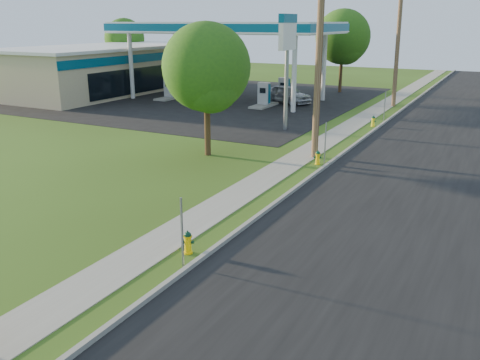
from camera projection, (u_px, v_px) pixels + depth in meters
name	position (u px, v px, depth m)	size (l,w,h in m)	color
ground_plane	(59.00, 347.00, 10.46)	(140.00, 140.00, 0.00)	#314614
road	(387.00, 223.00, 16.88)	(8.00, 120.00, 0.02)	black
curb	(277.00, 202.00, 18.65)	(0.15, 120.00, 0.15)	gray
sidewalk	(236.00, 196.00, 19.45)	(1.50, 120.00, 0.03)	gray
forecourt	(207.00, 98.00, 44.59)	(26.00, 28.00, 0.02)	black
utility_pole_mid	(319.00, 54.00, 23.59)	(1.40, 0.32, 9.80)	brown
utility_pole_far	(398.00, 44.00, 38.83)	(1.40, 0.32, 9.50)	brown
sign_post_near	(182.00, 233.00, 13.59)	(0.05, 0.04, 2.00)	gray
sign_post_mid	(325.00, 144.00, 23.55)	(0.05, 0.04, 2.00)	gray
sign_post_far	(385.00, 107.00, 33.84)	(0.05, 0.04, 2.00)	gray
gas_canopy	(226.00, 28.00, 41.95)	(18.18, 9.18, 6.40)	silver
fuel_pump_nw	(170.00, 91.00, 43.81)	(1.20, 3.20, 1.90)	gray
fuel_pump_ne	(264.00, 98.00, 39.79)	(1.20, 3.20, 1.90)	gray
fuel_pump_sw	(195.00, 86.00, 47.18)	(1.20, 3.20, 1.90)	gray
fuel_pump_se	(284.00, 92.00, 43.17)	(1.20, 3.20, 1.90)	gray
convenience_store	(109.00, 68.00, 48.86)	(10.40, 22.40, 4.25)	tan
price_pylon	(288.00, 39.00, 29.83)	(0.34, 2.04, 6.85)	gray
tree_verge	(207.00, 71.00, 24.19)	(4.27, 4.27, 6.47)	#362615
tree_lot	(343.00, 39.00, 46.64)	(5.01, 5.01, 7.59)	#362615
tree_back	(125.00, 40.00, 57.94)	(4.51, 4.51, 6.84)	#362615
hydrant_near	(188.00, 242.00, 14.58)	(0.36, 0.33, 0.70)	yellow
hydrant_mid	(318.00, 158.00, 23.75)	(0.35, 0.31, 0.67)	yellow
hydrant_far	(373.00, 121.00, 32.34)	(0.37, 0.33, 0.71)	yellow
car_silver	(287.00, 94.00, 41.54)	(1.77, 4.40, 1.50)	#AFB2B8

